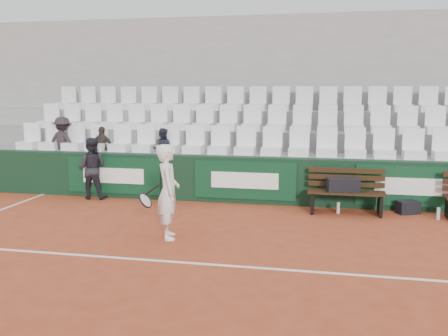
% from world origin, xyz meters
% --- Properties ---
extents(ground, '(80.00, 80.00, 0.00)m').
position_xyz_m(ground, '(0.00, 0.00, 0.00)').
color(ground, '#AC4526').
rests_on(ground, ground).
extents(court_baseline, '(18.00, 0.06, 0.01)m').
position_xyz_m(court_baseline, '(0.00, 0.00, 0.00)').
color(court_baseline, white).
rests_on(court_baseline, ground).
extents(back_barrier, '(18.00, 0.34, 1.00)m').
position_xyz_m(back_barrier, '(0.07, 3.99, 0.50)').
color(back_barrier, '#10311B').
rests_on(back_barrier, ground).
extents(grandstand_tier_front, '(18.00, 0.95, 1.00)m').
position_xyz_m(grandstand_tier_front, '(0.00, 4.62, 0.50)').
color(grandstand_tier_front, gray).
rests_on(grandstand_tier_front, ground).
extents(grandstand_tier_mid, '(18.00, 0.95, 1.45)m').
position_xyz_m(grandstand_tier_mid, '(0.00, 5.58, 0.72)').
color(grandstand_tier_mid, gray).
rests_on(grandstand_tier_mid, ground).
extents(grandstand_tier_back, '(18.00, 0.95, 1.90)m').
position_xyz_m(grandstand_tier_back, '(0.00, 6.53, 0.95)').
color(grandstand_tier_back, '#999996').
rests_on(grandstand_tier_back, ground).
extents(grandstand_rear_wall, '(18.00, 0.30, 4.40)m').
position_xyz_m(grandstand_rear_wall, '(0.00, 7.15, 2.20)').
color(grandstand_rear_wall, '#969693').
rests_on(grandstand_rear_wall, ground).
extents(seat_row_front, '(11.90, 0.44, 0.63)m').
position_xyz_m(seat_row_front, '(0.00, 4.45, 1.31)').
color(seat_row_front, white).
rests_on(seat_row_front, grandstand_tier_front).
extents(seat_row_mid, '(11.90, 0.44, 0.63)m').
position_xyz_m(seat_row_mid, '(0.00, 5.40, 1.77)').
color(seat_row_mid, white).
rests_on(seat_row_mid, grandstand_tier_mid).
extents(seat_row_back, '(11.90, 0.44, 0.63)m').
position_xyz_m(seat_row_back, '(0.00, 6.35, 2.21)').
color(seat_row_back, silver).
rests_on(seat_row_back, grandstand_tier_back).
extents(bench_left, '(1.50, 0.56, 0.45)m').
position_xyz_m(bench_left, '(1.91, 3.40, 0.23)').
color(bench_left, '#311E0E').
rests_on(bench_left, ground).
extents(sports_bag_left, '(0.67, 0.40, 0.27)m').
position_xyz_m(sports_bag_left, '(1.84, 3.38, 0.58)').
color(sports_bag_left, black).
rests_on(sports_bag_left, bench_left).
extents(sports_bag_ground, '(0.49, 0.40, 0.26)m').
position_xyz_m(sports_bag_ground, '(3.11, 3.65, 0.13)').
color(sports_bag_ground, black).
rests_on(sports_bag_ground, ground).
extents(water_bottle_near, '(0.06, 0.06, 0.23)m').
position_xyz_m(water_bottle_near, '(1.76, 3.39, 0.11)').
color(water_bottle_near, silver).
rests_on(water_bottle_near, ground).
extents(water_bottle_far, '(0.07, 0.07, 0.23)m').
position_xyz_m(water_bottle_far, '(3.61, 3.28, 0.12)').
color(water_bottle_far, silver).
rests_on(water_bottle_far, ground).
extents(tennis_player, '(0.77, 0.67, 1.57)m').
position_xyz_m(tennis_player, '(-1.03, 1.12, 0.78)').
color(tennis_player, white).
rests_on(tennis_player, ground).
extents(ball_kid, '(0.72, 0.58, 1.38)m').
position_xyz_m(ball_kid, '(-3.66, 3.69, 0.69)').
color(ball_kid, black).
rests_on(ball_kid, ground).
extents(spectator_a, '(0.87, 0.60, 1.24)m').
position_xyz_m(spectator_a, '(-4.80, 4.50, 1.62)').
color(spectator_a, '#282025').
rests_on(spectator_a, grandstand_tier_front).
extents(spectator_b, '(0.62, 0.30, 1.02)m').
position_xyz_m(spectator_b, '(-3.76, 4.50, 1.51)').
color(spectator_b, '#332E28').
rests_on(spectator_b, grandstand_tier_front).
extents(spectator_c, '(0.49, 0.38, 1.00)m').
position_xyz_m(spectator_c, '(-2.26, 4.50, 1.50)').
color(spectator_c, '#202430').
rests_on(spectator_c, grandstand_tier_front).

